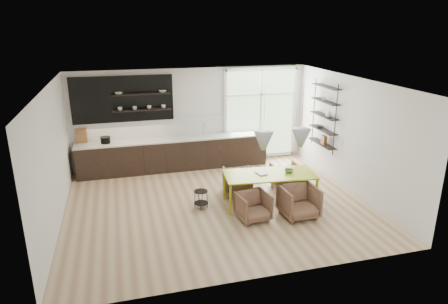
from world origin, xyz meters
TOP-DOWN VIEW (x-y plane):
  - room at (0.58, 1.10)m, footprint 7.02×6.01m
  - kitchen_run at (-0.70, 2.69)m, footprint 5.54×0.69m
  - right_shelving at (3.36, 1.17)m, footprint 0.26×1.22m
  - dining_table at (1.20, -0.31)m, footprint 2.20×1.16m
  - armchair_back_left at (0.67, 0.49)m, footprint 0.79×0.81m
  - armchair_back_right at (1.98, 0.48)m, footprint 0.69×0.71m
  - armchair_front_left at (0.59, -0.95)m, footprint 0.74×0.76m
  - armchair_front_right at (1.62, -1.08)m, footprint 0.79×0.81m
  - wire_stool at (-0.40, -0.09)m, footprint 0.34×0.34m
  - table_book at (0.92, -0.26)m, footprint 0.25×0.31m
  - table_bowl at (1.68, -0.33)m, footprint 0.24×0.24m

SIDE VIEW (x-z plane):
  - wire_stool at x=-0.40m, z-range 0.06..0.49m
  - armchair_front_left at x=0.59m, z-range 0.00..0.62m
  - armchair_back_right at x=1.98m, z-range 0.00..0.65m
  - armchair_back_left at x=0.67m, z-range 0.00..0.65m
  - armchair_front_right at x=1.62m, z-range 0.00..0.71m
  - kitchen_run at x=-0.70m, z-range -0.78..1.97m
  - dining_table at x=1.20m, z-range 0.33..1.11m
  - table_book at x=0.92m, z-range 0.77..0.80m
  - table_bowl at x=1.68m, z-range 0.77..0.84m
  - room at x=0.58m, z-range 0.00..2.92m
  - right_shelving at x=3.36m, z-range 0.70..2.60m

